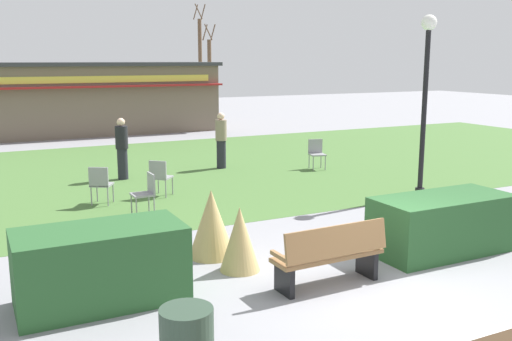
{
  "coord_description": "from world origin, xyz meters",
  "views": [
    {
      "loc": [
        -5.07,
        -6.12,
        3.24
      ],
      "look_at": [
        -0.24,
        3.52,
        1.15
      ],
      "focal_mm": 40.17,
      "sensor_mm": 36.0,
      "label": 1
    }
  ],
  "objects_px": {
    "cafe_chair_east": "(316,152)",
    "person_strolling": "(221,140)",
    "cafe_chair_north": "(100,182)",
    "parked_car_west_slot": "(25,108)",
    "lamppost_mid": "(426,84)",
    "park_bench": "(330,255)",
    "food_kiosk": "(97,97)",
    "tree_right_bg": "(210,71)",
    "cafe_chair_west": "(146,190)",
    "person_standing": "(122,148)",
    "tree_center_bg": "(200,59)",
    "parked_car_center_slot": "(125,105)",
    "cafe_chair_center": "(160,175)"
  },
  "relations": [
    {
      "from": "tree_center_bg",
      "to": "lamppost_mid",
      "type": "bearing_deg",
      "value": -101.49
    },
    {
      "from": "parked_car_west_slot",
      "to": "tree_center_bg",
      "type": "distance_m",
      "value": 15.11
    },
    {
      "from": "cafe_chair_north",
      "to": "parked_car_west_slot",
      "type": "height_order",
      "value": "parked_car_west_slot"
    },
    {
      "from": "person_strolling",
      "to": "park_bench",
      "type": "bearing_deg",
      "value": 64.91
    },
    {
      "from": "food_kiosk",
      "to": "tree_center_bg",
      "type": "height_order",
      "value": "tree_center_bg"
    },
    {
      "from": "person_strolling",
      "to": "tree_right_bg",
      "type": "bearing_deg",
      "value": -122.72
    },
    {
      "from": "food_kiosk",
      "to": "cafe_chair_west",
      "type": "distance_m",
      "value": 15.09
    },
    {
      "from": "food_kiosk",
      "to": "cafe_chair_north",
      "type": "distance_m",
      "value": 13.94
    },
    {
      "from": "cafe_chair_north",
      "to": "parked_car_center_slot",
      "type": "height_order",
      "value": "parked_car_center_slot"
    },
    {
      "from": "tree_center_bg",
      "to": "parked_car_center_slot",
      "type": "bearing_deg",
      "value": -136.49
    },
    {
      "from": "person_strolling",
      "to": "tree_center_bg",
      "type": "height_order",
      "value": "tree_center_bg"
    },
    {
      "from": "person_strolling",
      "to": "person_standing",
      "type": "bearing_deg",
      "value": -5.95
    },
    {
      "from": "cafe_chair_west",
      "to": "cafe_chair_east",
      "type": "distance_m",
      "value": 6.65
    },
    {
      "from": "cafe_chair_north",
      "to": "parked_car_west_slot",
      "type": "distance_m",
      "value": 20.75
    },
    {
      "from": "parked_car_center_slot",
      "to": "tree_right_bg",
      "type": "height_order",
      "value": "tree_right_bg"
    },
    {
      "from": "cafe_chair_west",
      "to": "tree_right_bg",
      "type": "xyz_separation_m",
      "value": [
        12.24,
        26.55,
        1.95
      ]
    },
    {
      "from": "parked_car_center_slot",
      "to": "tree_right_bg",
      "type": "xyz_separation_m",
      "value": [
        7.22,
        4.51,
        1.83
      ]
    },
    {
      "from": "food_kiosk",
      "to": "cafe_chair_east",
      "type": "relative_size",
      "value": 11.9
    },
    {
      "from": "cafe_chair_north",
      "to": "tree_right_bg",
      "type": "relative_size",
      "value": 0.16
    },
    {
      "from": "cafe_chair_west",
      "to": "cafe_chair_center",
      "type": "xyz_separation_m",
      "value": [
        0.75,
        1.47,
        0.0
      ]
    },
    {
      "from": "person_standing",
      "to": "tree_center_bg",
      "type": "relative_size",
      "value": 0.23
    },
    {
      "from": "cafe_chair_east",
      "to": "parked_car_center_slot",
      "type": "distance_m",
      "value": 19.26
    },
    {
      "from": "cafe_chair_center",
      "to": "parked_car_west_slot",
      "type": "bearing_deg",
      "value": 93.42
    },
    {
      "from": "cafe_chair_west",
      "to": "tree_right_bg",
      "type": "relative_size",
      "value": 0.16
    },
    {
      "from": "person_strolling",
      "to": "cafe_chair_east",
      "type": "bearing_deg",
      "value": 139.68
    },
    {
      "from": "tree_right_bg",
      "to": "cafe_chair_north",
      "type": "bearing_deg",
      "value": -117.12
    },
    {
      "from": "cafe_chair_east",
      "to": "cafe_chair_west",
      "type": "bearing_deg",
      "value": -155.08
    },
    {
      "from": "parked_car_west_slot",
      "to": "cafe_chair_north",
      "type": "bearing_deg",
      "value": -90.6
    },
    {
      "from": "park_bench",
      "to": "tree_right_bg",
      "type": "height_order",
      "value": "tree_right_bg"
    },
    {
      "from": "cafe_chair_north",
      "to": "person_strolling",
      "type": "height_order",
      "value": "person_strolling"
    },
    {
      "from": "parked_car_west_slot",
      "to": "parked_car_center_slot",
      "type": "relative_size",
      "value": 1.0
    },
    {
      "from": "park_bench",
      "to": "tree_right_bg",
      "type": "relative_size",
      "value": 0.3
    },
    {
      "from": "tree_center_bg",
      "to": "person_strolling",
      "type": "bearing_deg",
      "value": -109.91
    },
    {
      "from": "cafe_chair_center",
      "to": "parked_car_center_slot",
      "type": "bearing_deg",
      "value": 78.25
    },
    {
      "from": "cafe_chair_north",
      "to": "parked_car_west_slot",
      "type": "relative_size",
      "value": 0.21
    },
    {
      "from": "cafe_chair_center",
      "to": "lamppost_mid",
      "type": "bearing_deg",
      "value": -26.05
    },
    {
      "from": "lamppost_mid",
      "to": "cafe_chair_center",
      "type": "height_order",
      "value": "lamppost_mid"
    },
    {
      "from": "lamppost_mid",
      "to": "cafe_chair_west",
      "type": "height_order",
      "value": "lamppost_mid"
    },
    {
      "from": "food_kiosk",
      "to": "cafe_chair_north",
      "type": "height_order",
      "value": "food_kiosk"
    },
    {
      "from": "food_kiosk",
      "to": "tree_right_bg",
      "type": "xyz_separation_m",
      "value": [
        10.22,
        11.63,
        0.9
      ]
    },
    {
      "from": "tree_right_bg",
      "to": "tree_center_bg",
      "type": "bearing_deg",
      "value": 82.89
    },
    {
      "from": "cafe_chair_west",
      "to": "cafe_chair_east",
      "type": "relative_size",
      "value": 1.0
    },
    {
      "from": "cafe_chair_east",
      "to": "cafe_chair_north",
      "type": "bearing_deg",
      "value": -167.27
    },
    {
      "from": "cafe_chair_west",
      "to": "cafe_chair_north",
      "type": "relative_size",
      "value": 1.0
    },
    {
      "from": "cafe_chair_east",
      "to": "person_strolling",
      "type": "height_order",
      "value": "person_strolling"
    },
    {
      "from": "cafe_chair_north",
      "to": "lamppost_mid",
      "type": "bearing_deg",
      "value": -19.94
    },
    {
      "from": "person_standing",
      "to": "parked_car_center_slot",
      "type": "xyz_separation_m",
      "value": [
        4.58,
        18.14,
        -0.22
      ]
    },
    {
      "from": "lamppost_mid",
      "to": "tree_right_bg",
      "type": "bearing_deg",
      "value": 78.1
    },
    {
      "from": "food_kiosk",
      "to": "cafe_chair_west",
      "type": "relative_size",
      "value": 11.9
    },
    {
      "from": "lamppost_mid",
      "to": "cafe_chair_west",
      "type": "xyz_separation_m",
      "value": [
        -6.38,
        1.28,
        -2.15
      ]
    }
  ]
}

